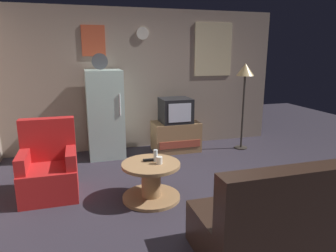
{
  "coord_description": "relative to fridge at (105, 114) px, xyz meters",
  "views": [
    {
      "loc": [
        -1.18,
        -3.23,
        1.79
      ],
      "look_at": [
        0.04,
        0.9,
        0.75
      ],
      "focal_mm": 32.83,
      "sensor_mm": 36.0,
      "label": 1
    }
  ],
  "objects": [
    {
      "name": "ground_plane",
      "position": [
        0.76,
        -2.04,
        -0.75
      ],
      "size": [
        12.0,
        12.0,
        0.0
      ],
      "primitive_type": "plane",
      "color": "#2D2833"
    },
    {
      "name": "wall_with_art",
      "position": [
        0.77,
        0.41,
        0.53
      ],
      "size": [
        5.2,
        0.12,
        2.55
      ],
      "color": "gray",
      "rests_on": "ground_plane"
    },
    {
      "name": "fridge",
      "position": [
        0.0,
        0.0,
        0.0
      ],
      "size": [
        0.6,
        0.62,
        1.77
      ],
      "color": "silver",
      "rests_on": "ground_plane"
    },
    {
      "name": "tv_stand",
      "position": [
        1.26,
        -0.06,
        -0.48
      ],
      "size": [
        0.84,
        0.53,
        0.54
      ],
      "color": "#9E754C",
      "rests_on": "ground_plane"
    },
    {
      "name": "crt_tv",
      "position": [
        1.25,
        -0.06,
        0.01
      ],
      "size": [
        0.54,
        0.51,
        0.44
      ],
      "color": "black",
      "rests_on": "tv_stand"
    },
    {
      "name": "standing_lamp",
      "position": [
        2.5,
        -0.29,
        0.6
      ],
      "size": [
        0.32,
        0.32,
        1.59
      ],
      "color": "#332D28",
      "rests_on": "ground_plane"
    },
    {
      "name": "coffee_table",
      "position": [
        0.38,
        -1.82,
        -0.52
      ],
      "size": [
        0.72,
        0.72,
        0.47
      ],
      "color": "#9E754C",
      "rests_on": "ground_plane"
    },
    {
      "name": "wine_glass",
      "position": [
        0.45,
        -1.78,
        -0.21
      ],
      "size": [
        0.05,
        0.05,
        0.15
      ],
      "primitive_type": "cylinder",
      "color": "silver",
      "rests_on": "coffee_table"
    },
    {
      "name": "mug_ceramic_white",
      "position": [
        0.47,
        -1.87,
        -0.24
      ],
      "size": [
        0.08,
        0.08,
        0.09
      ],
      "primitive_type": "cylinder",
      "color": "silver",
      "rests_on": "coffee_table"
    },
    {
      "name": "remote_control",
      "position": [
        0.37,
        -1.73,
        -0.27
      ],
      "size": [
        0.15,
        0.05,
        0.02
      ],
      "primitive_type": "cube",
      "rotation": [
        0.0,
        0.0,
        -0.03
      ],
      "color": "black",
      "rests_on": "coffee_table"
    },
    {
      "name": "armchair",
      "position": [
        -0.84,
        -1.32,
        -0.42
      ],
      "size": [
        0.68,
        0.68,
        0.96
      ],
      "color": "red",
      "rests_on": "ground_plane"
    },
    {
      "name": "couch",
      "position": [
        1.36,
        -3.2,
        -0.44
      ],
      "size": [
        1.7,
        0.8,
        0.92
      ],
      "color": "black",
      "rests_on": "ground_plane"
    }
  ]
}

